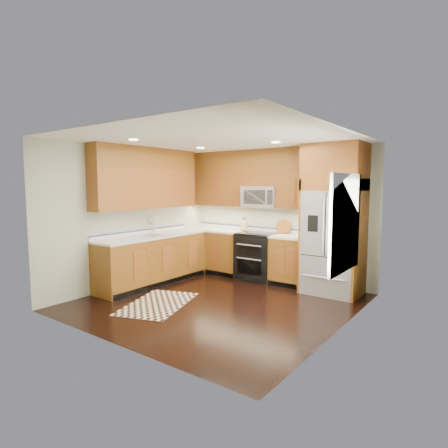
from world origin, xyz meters
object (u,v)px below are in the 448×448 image
Objects in this scene: range at (258,256)px; rug at (158,304)px; utensil_crock at (310,230)px; knife_block at (244,225)px; refrigerator at (334,219)px.

rug is (-0.46, -2.30, -0.46)m from range.
rug is 4.06× the size of utensil_crock.
knife_block is at bearing 159.57° from range.
utensil_crock is (-0.55, 0.27, -0.24)m from refrigerator.
refrigerator reaches higher than range.
refrigerator is at bearing -1.40° from range.
knife_block reaches higher than range.
knife_block is 0.81× the size of utensil_crock.
utensil_crock is at bearing 2.81° from knife_block.
refrigerator reaches higher than knife_block.
knife_block is at bearing -177.19° from utensil_crock.
refrigerator is at bearing -5.79° from knife_block.
range is at bearing -166.80° from utensil_crock.
rug is 3.11m from utensil_crock.
rug is at bearing -101.25° from range.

